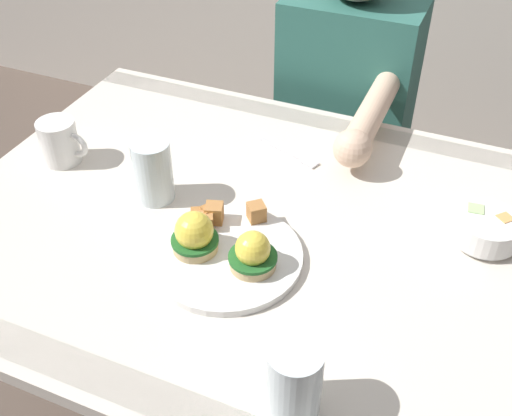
# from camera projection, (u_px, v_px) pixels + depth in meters

# --- Properties ---
(dining_table) EXTENTS (1.20, 0.90, 0.74)m
(dining_table) POSITION_uv_depth(u_px,v_px,m) (260.00, 266.00, 1.22)
(dining_table) COLOR silver
(dining_table) RESTS_ON ground_plane
(eggs_benedict_plate) EXTENTS (0.27, 0.27, 0.09)m
(eggs_benedict_plate) POSITION_uv_depth(u_px,v_px,m) (223.00, 248.00, 1.07)
(eggs_benedict_plate) COLOR white
(eggs_benedict_plate) RESTS_ON dining_table
(fruit_bowl) EXTENTS (0.12, 0.12, 0.06)m
(fruit_bowl) POSITION_uv_depth(u_px,v_px,m) (486.00, 229.00, 1.10)
(fruit_bowl) COLOR white
(fruit_bowl) RESTS_ON dining_table
(coffee_mug) EXTENTS (0.11, 0.08, 0.09)m
(coffee_mug) POSITION_uv_depth(u_px,v_px,m) (60.00, 141.00, 1.29)
(coffee_mug) COLOR white
(coffee_mug) RESTS_ON dining_table
(fork) EXTENTS (0.15, 0.07, 0.00)m
(fork) POSITION_uv_depth(u_px,v_px,m) (292.00, 154.00, 1.33)
(fork) COLOR silver
(fork) RESTS_ON dining_table
(water_glass_near) EXTENTS (0.08, 0.08, 0.12)m
(water_glass_near) POSITION_uv_depth(u_px,v_px,m) (294.00, 382.00, 0.82)
(water_glass_near) COLOR silver
(water_glass_near) RESTS_ON dining_table
(water_glass_far) EXTENTS (0.08, 0.08, 0.13)m
(water_glass_far) POSITION_uv_depth(u_px,v_px,m) (153.00, 174.00, 1.18)
(water_glass_far) COLOR silver
(water_glass_far) RESTS_ON dining_table
(diner_person) EXTENTS (0.34, 0.54, 1.14)m
(diner_person) POSITION_uv_depth(u_px,v_px,m) (343.00, 114.00, 1.64)
(diner_person) COLOR #33333D
(diner_person) RESTS_ON ground_plane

